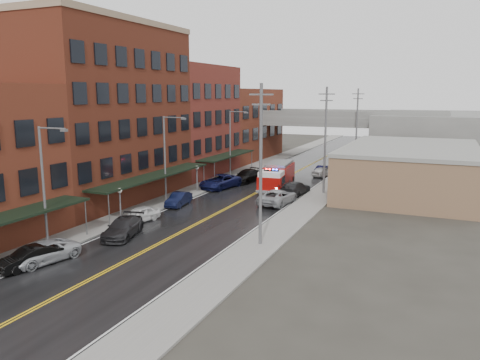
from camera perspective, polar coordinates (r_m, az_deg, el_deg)
The scene contains 34 objects.
ground at distance 27.77m, azimuth -24.35°, elevation -14.44°, with size 220.00×220.00×0.00m, color #2D2B26.
road at distance 51.57m, azimuth 1.01°, elevation -2.10°, with size 11.00×160.00×0.02m, color black.
sidewalk_left at distance 54.71m, azimuth -6.06°, elevation -1.35°, with size 3.00×160.00×0.15m, color slate.
sidewalk_right at distance 49.29m, azimuth 8.88°, elevation -2.74°, with size 3.00×160.00×0.15m, color slate.
curb_left at distance 53.93m, azimuth -4.54°, elevation -1.50°, with size 0.30×160.00×0.15m, color gray.
curb_right at distance 49.72m, azimuth 7.04°, elevation -2.58°, with size 0.30×160.00×0.15m, color gray.
brick_building_b at distance 51.24m, azimuth -16.09°, elevation 7.57°, with size 9.00×20.00×18.00m, color #502015.
brick_building_c at distance 65.75m, azimuth -6.23°, elevation 7.17°, with size 9.00×15.00×15.00m, color maroon.
brick_building_far at distance 81.47m, azimuth -0.05°, elevation 6.81°, with size 9.00×20.00×12.00m, color brown.
tan_building at distance 57.25m, azimuth 20.00°, elevation 1.06°, with size 14.00×22.00×5.00m, color #8B644B.
right_far_block at distance 86.80m, azimuth 22.73°, elevation 4.90°, with size 18.00×30.00×8.00m, color slate.
awning_1 at distance 48.42m, azimuth -10.42°, elevation 0.49°, with size 2.60×18.00×3.09m.
awning_2 at distance 63.50m, azimuth -1.58°, elevation 3.01°, with size 2.60×13.00×3.09m.
globe_lamp_1 at distance 42.37m, azimuth -14.43°, elevation -2.03°, with size 0.44×0.44×3.12m.
globe_lamp_2 at distance 53.86m, azimuth -5.28°, elevation 0.89°, with size 0.44×0.44×3.12m.
street_lamp_0 at distance 36.11m, azimuth -22.62°, elevation -0.01°, with size 2.64×0.22×9.00m.
street_lamp_1 at distance 48.41m, azimuth -8.91°, elevation 3.16°, with size 2.64×0.22×9.00m.
street_lamp_2 at distance 62.41m, azimuth -1.00°, elevation 4.92°, with size 2.64×0.22×9.00m.
utility_pole_0 at distance 34.09m, azimuth 2.54°, elevation 2.12°, with size 1.80×0.24×12.00m.
utility_pole_1 at distance 53.11m, azimuth 10.36°, elevation 4.98°, with size 1.80×0.24×12.00m.
utility_pole_2 at distance 72.67m, azimuth 14.03°, elevation 6.29°, with size 1.80×0.24×12.00m.
overpass at distance 80.99m, azimuth 9.81°, elevation 6.62°, with size 40.00×10.00×7.50m.
fire_truck at distance 55.48m, azimuth 4.52°, elevation 0.53°, with size 4.18×8.78×3.11m.
parked_car_left_1 at distance 33.92m, azimuth -24.28°, elevation -8.63°, with size 1.46×4.19×1.38m, color black.
parked_car_left_2 at distance 34.62m, azimuth -22.93°, elevation -8.16°, with size 2.28×4.94×1.37m, color #A9ACB1.
parked_car_left_3 at distance 38.57m, azimuth -14.08°, elevation -5.65°, with size 2.08×5.13×1.49m, color black.
parked_car_left_4 at distance 42.54m, azimuth -12.18°, elevation -4.14°, with size 1.61×4.00×1.36m, color white.
parked_car_left_5 at distance 48.01m, azimuth -7.49°, elevation -2.34°, with size 1.41×4.05×1.34m, color black.
parked_car_left_6 at distance 56.28m, azimuth -2.43°, elevation -0.19°, with size 2.74×5.94×1.65m, color #111541.
parked_car_left_7 at distance 60.15m, azimuth 0.83°, elevation 0.49°, with size 2.24×5.50×1.60m, color black.
parked_car_right_0 at distance 48.36m, azimuth 4.65°, elevation -2.06°, with size 2.58×5.59×1.55m, color #979A9F.
parked_car_right_1 at distance 52.97m, azimuth 6.71°, elevation -0.99°, with size 2.16×5.31×1.54m, color black.
parked_car_right_2 at distance 65.30m, azimuth 10.04°, elevation 1.01°, with size 1.59×3.94×1.34m, color #B8B8B8.
parked_car_right_3 at distance 66.94m, azimuth 10.14°, elevation 1.23°, with size 1.40×4.02×1.32m, color black.
Camera 1 is at (19.29, -16.48, 11.28)m, focal length 35.00 mm.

